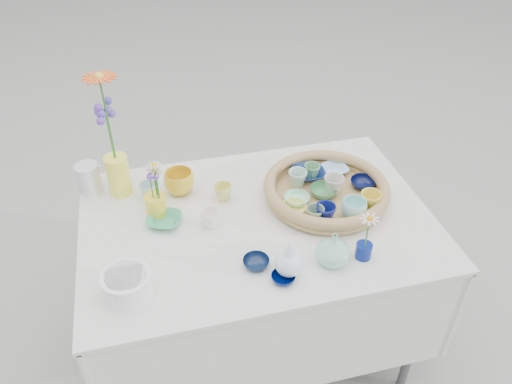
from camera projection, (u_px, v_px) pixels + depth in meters
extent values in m
plane|color=#A0A19A|center=(257.00, 346.00, 2.28)|extent=(80.00, 80.00, 0.00)
imported|color=navy|center=(308.00, 173.00, 1.98)|extent=(0.13, 0.13, 0.03)
imported|color=#070D38|center=(363.00, 183.00, 1.92)|extent=(0.13, 0.13, 0.03)
imported|color=yellow|center=(370.00, 201.00, 1.80)|extent=(0.10, 0.10, 0.07)
imported|color=#468F57|center=(324.00, 191.00, 1.88)|extent=(0.11, 0.11, 0.03)
imported|color=#88B18A|center=(315.00, 215.00, 1.75)|extent=(0.07, 0.07, 0.06)
imported|color=#99E3C3|center=(297.00, 200.00, 1.84)|extent=(0.11, 0.11, 0.03)
imported|color=silver|center=(298.00, 179.00, 1.92)|extent=(0.08, 0.08, 0.07)
imported|color=beige|center=(334.00, 185.00, 1.88)|extent=(0.09, 0.09, 0.07)
imported|color=#A7D4FF|center=(334.00, 170.00, 2.00)|extent=(0.13, 0.13, 0.03)
imported|color=navy|center=(325.00, 213.00, 1.75)|extent=(0.09, 0.09, 0.07)
imported|color=#FFED73|center=(294.00, 209.00, 1.80)|extent=(0.12, 0.12, 0.03)
imported|color=#9BE6E3|center=(354.00, 209.00, 1.77)|extent=(0.11, 0.11, 0.07)
imported|color=#66A572|center=(312.00, 171.00, 1.96)|extent=(0.08, 0.08, 0.06)
imported|color=gold|center=(179.00, 182.00, 1.91)|extent=(0.14, 0.14, 0.09)
imported|color=#DEDB6B|center=(223.00, 192.00, 1.88)|extent=(0.08, 0.08, 0.06)
imported|color=#43AA79|center=(164.00, 220.00, 1.78)|extent=(0.16, 0.16, 0.03)
imported|color=white|center=(210.00, 219.00, 1.76)|extent=(0.08, 0.08, 0.07)
imported|color=#0B1A3A|center=(256.00, 263.00, 1.61)|extent=(0.09, 0.09, 0.03)
imported|color=silver|center=(149.00, 191.00, 1.89)|extent=(0.08, 0.08, 0.06)
imported|color=#010D4B|center=(283.00, 278.00, 1.56)|extent=(0.10, 0.10, 0.02)
imported|color=#8FD5BE|center=(333.00, 249.00, 1.60)|extent=(0.15, 0.15, 0.12)
cylinder|color=navy|center=(364.00, 251.00, 1.64)|extent=(0.07, 0.07, 0.05)
cylinder|color=#FFFB4C|center=(119.00, 175.00, 1.88)|extent=(0.11, 0.11, 0.16)
cylinder|color=yellow|center=(156.00, 205.00, 1.80)|extent=(0.09, 0.09, 0.08)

